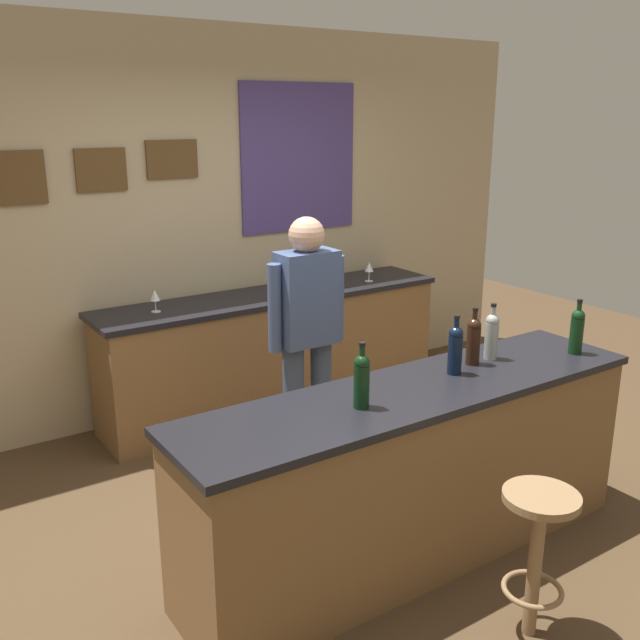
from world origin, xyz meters
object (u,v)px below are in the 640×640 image
Objects in this scene: wine_glass_a at (155,296)px; wine_glass_c at (369,268)px; wine_bottle_b at (455,348)px; wine_bottle_d at (492,334)px; wine_bottle_e at (577,330)px; coffee_mug at (283,287)px; wine_bottle_c at (474,339)px; bar_stool at (537,540)px; bartender at (307,331)px; wine_glass_b at (320,271)px; wine_bottle_a at (362,379)px.

wine_glass_a is 1.75m from wine_glass_c.
wine_bottle_d is (0.32, 0.06, 0.00)m from wine_bottle_b.
wine_bottle_e is 2.45× the size of coffee_mug.
wine_bottle_c is 2.03m from wine_glass_c.
wine_glass_a reaches higher than bar_stool.
wine_bottle_b is at bearing -94.98° from coffee_mug.
bartender is 10.45× the size of wine_glass_c.
wine_bottle_c is (0.18, 0.05, 0.00)m from wine_bottle_b.
bar_stool is 2.81m from coffee_mug.
bar_stool is 2.97m from wine_glass_b.
wine_bottle_a is 1.42m from wine_bottle_e.
bartender reaches higher than wine_bottle_a.
wine_bottle_d is at bearing 2.15° from wine_bottle_c.
wine_bottle_d is 1.97× the size of wine_glass_c.
coffee_mug is at bearing 105.88° from wine_bottle_e.
wine_bottle_e is at bearing -94.83° from wine_glass_c.
wine_bottle_b is 2.45× the size of coffee_mug.
wine_bottle_e reaches higher than wine_glass_a.
bar_stool is 2.22× the size of wine_bottle_c.
wine_bottle_d is at bearing 56.20° from bar_stool.
wine_bottle_c reaches higher than wine_glass_a.
wine_bottle_d is 0.49m from wine_bottle_e.
wine_glass_b is (-0.21, 2.18, -0.05)m from wine_bottle_e.
wine_glass_a is 1.00× the size of wine_glass_c.
wine_bottle_b is (0.25, -0.98, 0.12)m from bartender.
wine_bottle_a is 2.21m from coffee_mug.
wine_bottle_b reaches higher than bar_stool.
wine_glass_a reaches higher than coffee_mug.
wine_glass_a is 1.35m from wine_glass_b.
wine_bottle_b is at bearing -116.15° from wine_glass_c.
wine_bottle_a and wine_bottle_e have the same top height.
bar_stool is 4.39× the size of wine_glass_a.
wine_bottle_b is (0.65, 0.08, 0.00)m from wine_bottle_a.
wine_bottle_b is 1.98m from coffee_mug.
bartender is 1.14m from wine_bottle_a.
bar_stool is at bearing -123.80° from wine_bottle_d.
coffee_mug is (-0.39, -0.07, -0.06)m from wine_glass_b.
bartender is 5.29× the size of wine_bottle_d.
bar_stool is 5.44× the size of coffee_mug.
wine_glass_b reaches higher than bar_stool.
wine_bottle_b and wine_bottle_e have the same top height.
bartender is 1.08m from coffee_mug.
wine_glass_c is (0.63, 1.87, -0.05)m from wine_bottle_d.
wine_bottle_b is 1.97× the size of wine_glass_b.
wine_bottle_b is 1.00× the size of wine_bottle_c.
wine_bottle_a is at bearing -85.93° from wine_glass_a.
wine_glass_a is at bearing 116.51° from wine_bottle_c.
coffee_mug is (0.40, 2.74, 0.49)m from bar_stool.
wine_glass_a is (-0.80, 2.01, -0.05)m from wine_bottle_b.
coffee_mug is (0.82, 2.05, -0.11)m from wine_bottle_a.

